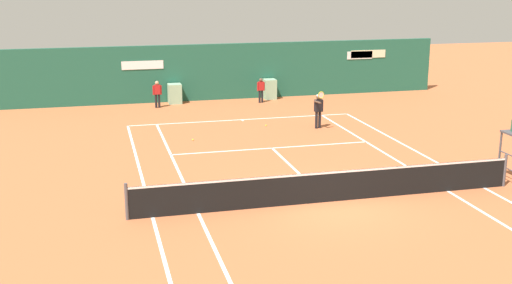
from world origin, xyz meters
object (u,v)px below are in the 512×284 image
at_px(tennis_ball_mid_court, 193,140).
at_px(player_on_baseline, 319,108).
at_px(tennis_ball_near_service_line, 266,125).
at_px(ball_kid_centre_post, 157,92).
at_px(ball_kid_left_post, 261,89).

bearing_deg(tennis_ball_mid_court, player_on_baseline, 7.69).
xyz_separation_m(player_on_baseline, tennis_ball_mid_court, (-5.75, -0.78, -0.89)).
height_order(player_on_baseline, tennis_ball_near_service_line, player_on_baseline).
bearing_deg(ball_kid_centre_post, player_on_baseline, 132.75).
bearing_deg(tennis_ball_near_service_line, ball_kid_centre_post, 128.81).
distance_m(ball_kid_left_post, ball_kid_centre_post, 5.48).
distance_m(ball_kid_centre_post, tennis_ball_mid_court, 7.22).
bearing_deg(tennis_ball_mid_court, ball_kid_centre_post, 95.66).
bearing_deg(tennis_ball_near_service_line, player_on_baseline, -24.99).
xyz_separation_m(ball_kid_left_post, tennis_ball_near_service_line, (-1.17, -5.37, -0.72)).
relative_size(player_on_baseline, ball_kid_left_post, 1.34).
relative_size(tennis_ball_near_service_line, tennis_ball_mid_court, 1.00).
bearing_deg(player_on_baseline, tennis_ball_near_service_line, -38.53).
height_order(ball_kid_left_post, tennis_ball_near_service_line, ball_kid_left_post).
xyz_separation_m(ball_kid_centre_post, tennis_ball_near_service_line, (4.32, -5.37, -0.76)).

